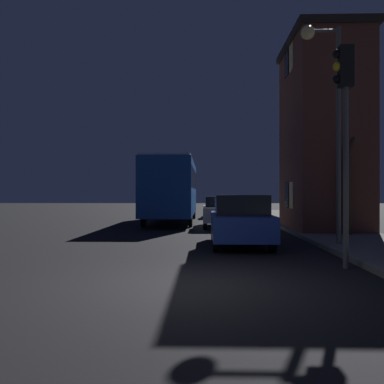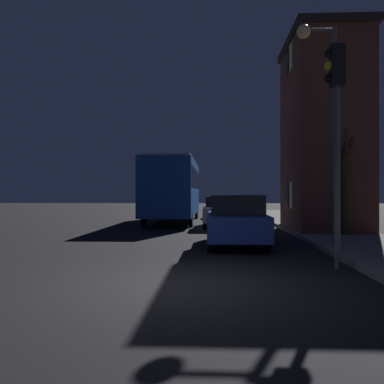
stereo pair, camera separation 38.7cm
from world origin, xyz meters
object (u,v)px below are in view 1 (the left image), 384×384
Objects in this scene: streetlamp at (327,96)px; traffic_light at (344,110)px; bare_tree at (348,185)px; car_far_lane at (221,206)px; car_mid_lane at (222,211)px; car_near_lane at (240,220)px; bus at (172,185)px.

traffic_light is (-0.59, -3.36, -1.07)m from streetlamp.
bare_tree is 1.09× the size of car_far_lane.
traffic_light is 1.15× the size of car_mid_lane.
bare_tree is 4.86m from car_near_lane.
bare_tree reaches higher than car_near_lane.
streetlamp reaches higher than bare_tree.
bare_tree is (2.13, 6.24, -1.53)m from traffic_light.
bus is 2.42× the size of car_mid_lane.
car_near_lane is at bearing -74.64° from bus.
traffic_light is 5.04m from car_near_lane.
car_near_lane is 1.10× the size of car_far_lane.
streetlamp reaches higher than traffic_light.
bus is (-5.43, 11.05, -2.46)m from streetlamp.
traffic_light is at bearing -63.15° from car_near_lane.
bare_tree is 0.99× the size of car_near_lane.
car_far_lane is (-0.03, 15.49, -0.07)m from car_near_lane.
streetlamp is 4.51m from car_near_lane.
car_far_lane is at bearing 59.60° from bus.
streetlamp is 1.53× the size of bare_tree.
car_mid_lane is (-0.25, 7.19, -0.03)m from car_near_lane.
car_far_lane is at bearing 95.81° from traffic_light.
streetlamp is 1.66× the size of car_far_lane.
car_near_lane is (-4.07, -2.42, -1.10)m from bare_tree.
car_near_lane is (-2.52, 0.47, -3.70)m from streetlamp.
car_mid_lane is (-2.77, 7.66, -3.73)m from streetlamp.
car_mid_lane is at bearing 91.97° from car_near_lane.
streetlamp is 3.58m from traffic_light.
bus reaches higher than car_mid_lane.
streetlamp is at bearing -63.82° from bus.
bare_tree is 1.00× the size of car_mid_lane.
traffic_light reaches higher than car_near_lane.
car_mid_lane is at bearing -91.52° from car_far_lane.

